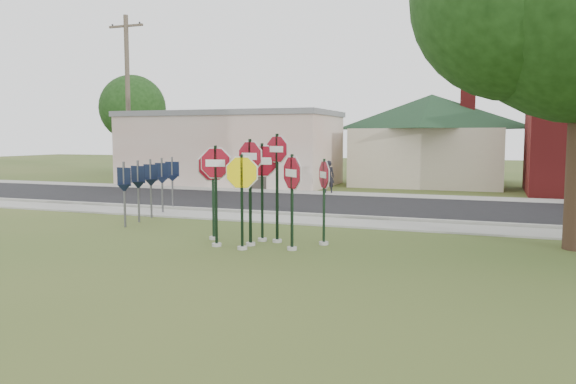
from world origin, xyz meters
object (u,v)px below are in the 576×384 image
(stop_sign_center, at_px, (250,176))
(utility_pole_near, at_px, (128,97))
(stop_sign_left, at_px, (216,181))
(stop_sign_yellow, at_px, (242,189))
(pedestrian, at_px, (328,177))

(stop_sign_center, distance_m, utility_pole_near, 19.93)
(stop_sign_center, bearing_deg, stop_sign_left, -153.42)
(utility_pole_near, bearing_deg, stop_sign_left, -47.94)
(stop_sign_center, height_order, stop_sign_left, stop_sign_center)
(stop_sign_left, bearing_deg, utility_pole_near, 132.06)
(stop_sign_yellow, distance_m, utility_pole_near, 20.36)
(stop_sign_left, distance_m, utility_pole_near, 19.70)
(stop_sign_center, distance_m, stop_sign_yellow, 0.60)
(utility_pole_near, bearing_deg, stop_sign_center, -45.54)
(pedestrian, bearing_deg, utility_pole_near, -21.48)
(stop_sign_center, bearing_deg, pedestrian, 97.57)
(pedestrian, bearing_deg, stop_sign_yellow, 80.17)
(stop_sign_center, relative_size, pedestrian, 1.79)
(stop_sign_left, bearing_deg, stop_sign_center, 26.58)
(stop_sign_center, height_order, utility_pole_near, utility_pole_near)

